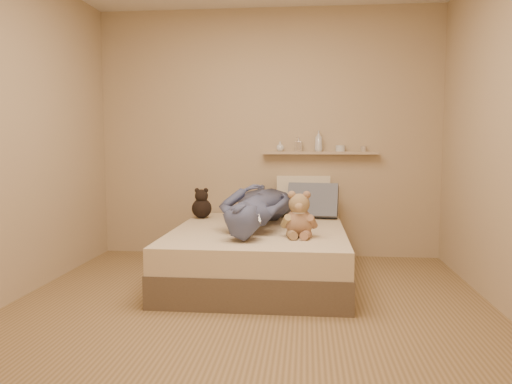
# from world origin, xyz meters

# --- Properties ---
(room) EXTENTS (3.80, 3.80, 3.80)m
(room) POSITION_xyz_m (0.00, 0.00, 1.30)
(room) COLOR #92744B
(room) RESTS_ON ground
(bed) EXTENTS (1.50, 1.90, 0.45)m
(bed) POSITION_xyz_m (0.00, 0.93, 0.22)
(bed) COLOR brown
(bed) RESTS_ON floor
(game_console) EXTENTS (0.21, 0.13, 0.07)m
(game_console) POSITION_xyz_m (-0.03, 0.36, 0.62)
(game_console) COLOR #ACAFB3
(game_console) RESTS_ON bed
(teddy_bear) EXTENTS (0.31, 0.29, 0.38)m
(teddy_bear) POSITION_xyz_m (0.36, 0.55, 0.60)
(teddy_bear) COLOR tan
(teddy_bear) RESTS_ON bed
(dark_plush) EXTENTS (0.20, 0.20, 0.31)m
(dark_plush) POSITION_xyz_m (-0.63, 1.47, 0.58)
(dark_plush) COLOR black
(dark_plush) RESTS_ON bed
(pillow_cream) EXTENTS (0.57, 0.32, 0.43)m
(pillow_cream) POSITION_xyz_m (0.38, 1.76, 0.65)
(pillow_cream) COLOR #C1B198
(pillow_cream) RESTS_ON bed
(pillow_grey) EXTENTS (0.53, 0.33, 0.37)m
(pillow_grey) POSITION_xyz_m (0.48, 1.62, 0.62)
(pillow_grey) COLOR slate
(pillow_grey) RESTS_ON bed
(person) EXTENTS (0.77, 1.68, 0.39)m
(person) POSITION_xyz_m (-0.01, 1.03, 0.64)
(person) COLOR #404565
(person) RESTS_ON bed
(wall_shelf) EXTENTS (1.20, 0.12, 0.03)m
(wall_shelf) POSITION_xyz_m (0.55, 1.84, 1.10)
(wall_shelf) COLOR tan
(wall_shelf) RESTS_ON wall_back
(shelf_bottles) EXTENTS (0.94, 0.10, 0.22)m
(shelf_bottles) POSITION_xyz_m (0.48, 1.84, 1.19)
(shelf_bottles) COLOR silver
(shelf_bottles) RESTS_ON wall_shelf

